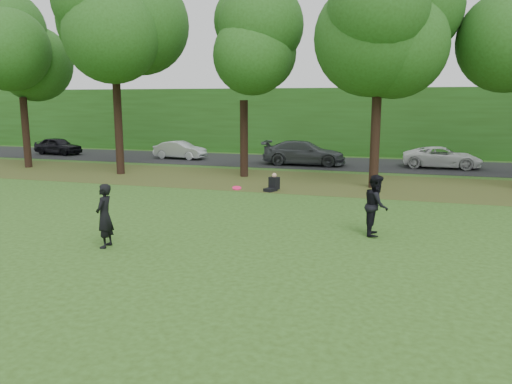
# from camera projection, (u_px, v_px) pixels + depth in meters

# --- Properties ---
(ground) EXTENTS (120.00, 120.00, 0.00)m
(ground) POSITION_uv_depth(u_px,v_px,m) (190.00, 257.00, 13.36)
(ground) COLOR #2C4616
(ground) RESTS_ON ground
(leaf_litter) EXTENTS (60.00, 7.00, 0.01)m
(leaf_litter) POSITION_uv_depth(u_px,v_px,m) (294.00, 181.00, 25.60)
(leaf_litter) COLOR #4C3E1B
(leaf_litter) RESTS_ON ground
(street) EXTENTS (70.00, 7.00, 0.02)m
(street) POSITION_uv_depth(u_px,v_px,m) (320.00, 163.00, 33.13)
(street) COLOR black
(street) RESTS_ON ground
(far_hedge) EXTENTS (70.00, 3.00, 5.00)m
(far_hedge) POSITION_uv_depth(u_px,v_px,m) (334.00, 121.00, 38.33)
(far_hedge) COLOR #224A15
(far_hedge) RESTS_ON ground
(player_left) EXTENTS (0.52, 0.72, 1.83)m
(player_left) POSITION_uv_depth(u_px,v_px,m) (105.00, 216.00, 14.06)
(player_left) COLOR black
(player_left) RESTS_ON ground
(player_right) EXTENTS (0.76, 0.95, 1.89)m
(player_right) POSITION_uv_depth(u_px,v_px,m) (376.00, 205.00, 15.34)
(player_right) COLOR black
(player_right) RESTS_ON ground
(parked_cars) EXTENTS (39.15, 3.27, 1.53)m
(parked_cars) POSITION_uv_depth(u_px,v_px,m) (322.00, 154.00, 32.03)
(parked_cars) COLOR black
(parked_cars) RESTS_ON street
(frisbee) EXTENTS (0.37, 0.37, 0.10)m
(frisbee) POSITION_uv_depth(u_px,v_px,m) (237.00, 188.00, 14.81)
(frisbee) COLOR #EE1454
(frisbee) RESTS_ON ground
(seated_person) EXTENTS (0.67, 0.83, 0.83)m
(seated_person) POSITION_uv_depth(u_px,v_px,m) (273.00, 184.00, 22.91)
(seated_person) COLOR black
(seated_person) RESTS_ON ground
(tree_line) EXTENTS (55.30, 7.90, 12.31)m
(tree_line) POSITION_uv_depth(u_px,v_px,m) (289.00, 22.00, 24.21)
(tree_line) COLOR black
(tree_line) RESTS_ON ground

